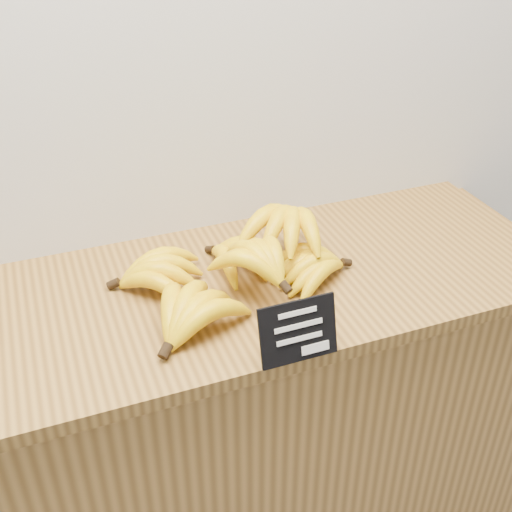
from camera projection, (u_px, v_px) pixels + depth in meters
name	position (u px, v px, depth m)	size (l,w,h in m)	color
counter	(249.00, 436.00, 1.62)	(1.46, 0.50, 0.90)	olive
counter_top	(248.00, 286.00, 1.37)	(1.36, 0.54, 0.03)	olive
chalkboard_sign	(298.00, 331.00, 1.12)	(0.14, 0.01, 0.12)	black
banana_pile	(238.00, 265.00, 1.31)	(0.52, 0.36, 0.12)	yellow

